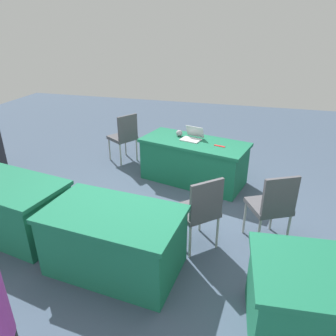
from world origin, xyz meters
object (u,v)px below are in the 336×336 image
(table_mid_right, at_px, (114,240))
(laptop_silver, at_px, (192,137))
(table_foreground, at_px, (194,161))
(table_mid_left, at_px, (0,204))
(chair_tucked_left, at_px, (200,208))
(yarn_ball, at_px, (179,133))
(chair_near_front, at_px, (272,204))
(scissors_red, at_px, (220,146))
(chair_tucked_right, at_px, (124,135))

(table_mid_right, xyz_separation_m, laptop_silver, (-0.36, -2.39, 0.40))
(table_foreground, relative_size, laptop_silver, 4.89)
(table_mid_left, distance_m, chair_tucked_left, 2.58)
(chair_tucked_left, xyz_separation_m, yarn_ball, (0.70, -1.91, 0.23))
(table_mid_right, relative_size, laptop_silver, 3.96)
(table_mid_right, bearing_deg, chair_tucked_left, -144.07)
(yarn_ball, bearing_deg, chair_tucked_left, 110.15)
(table_foreground, xyz_separation_m, table_mid_left, (2.16, 2.02, 0.00))
(table_mid_left, relative_size, table_mid_right, 1.29)
(table_mid_right, bearing_deg, chair_near_front, -151.77)
(yarn_ball, relative_size, scissors_red, 0.60)
(chair_near_front, bearing_deg, chair_tucked_right, 116.76)
(chair_near_front, xyz_separation_m, laptop_silver, (1.27, -1.52, 0.20))
(table_mid_left, distance_m, table_mid_right, 1.77)
(chair_tucked_left, xyz_separation_m, laptop_silver, (0.46, -1.80, 0.22))
(table_mid_left, bearing_deg, chair_tucked_left, -173.54)
(table_foreground, distance_m, table_mid_right, 2.36)
(chair_tucked_left, distance_m, yarn_ball, 2.04)
(chair_near_front, distance_m, laptop_silver, 1.99)
(laptop_silver, bearing_deg, yarn_ball, -7.74)
(chair_tucked_right, bearing_deg, table_mid_right, -127.08)
(table_mid_right, xyz_separation_m, scissors_red, (-0.85, -2.20, 0.36))
(chair_tucked_left, bearing_deg, chair_tucked_right, 87.33)
(table_mid_left, relative_size, laptop_silver, 5.11)
(table_foreground, bearing_deg, table_mid_left, 43.07)
(table_foreground, relative_size, table_mid_right, 1.23)
(chair_tucked_left, distance_m, chair_tucked_right, 2.87)
(table_mid_left, bearing_deg, yarn_ball, -130.28)
(chair_near_front, height_order, chair_tucked_left, chair_near_front)
(chair_near_front, relative_size, laptop_silver, 2.53)
(table_foreground, xyz_separation_m, scissors_red, (-0.43, 0.13, 0.36))
(table_foreground, height_order, scissors_red, scissors_red)
(chair_near_front, bearing_deg, table_mid_left, 162.25)
(laptop_silver, bearing_deg, scissors_red, 173.52)
(chair_near_front, distance_m, chair_tucked_right, 3.27)
(chair_near_front, height_order, yarn_ball, chair_near_front)
(table_foreground, xyz_separation_m, chair_near_front, (-1.21, 1.45, 0.20))
(table_foreground, height_order, table_mid_right, same)
(chair_tucked_left, xyz_separation_m, chair_tucked_right, (1.84, -2.20, 0.00))
(chair_near_front, height_order, scissors_red, chair_near_front)
(scissors_red, bearing_deg, table_mid_left, -128.82)
(chair_near_front, distance_m, scissors_red, 1.55)
(chair_tucked_right, height_order, laptop_silver, chair_tucked_right)
(table_foreground, bearing_deg, chair_tucked_right, -18.05)
(laptop_silver, bearing_deg, table_mid_left, 60.66)
(table_mid_left, distance_m, scissors_red, 3.22)
(table_foreground, bearing_deg, chair_tucked_left, 103.05)
(table_foreground, height_order, table_mid_left, same)
(table_foreground, distance_m, yarn_ball, 0.54)
(table_foreground, height_order, chair_tucked_right, chair_tucked_right)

